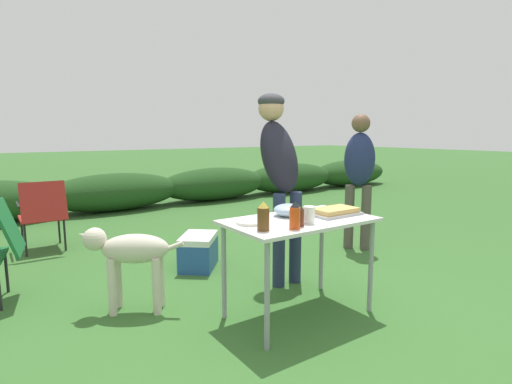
# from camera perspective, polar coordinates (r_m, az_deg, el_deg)

# --- Properties ---
(ground_plane) EXTENTS (60.00, 60.00, 0.00)m
(ground_plane) POSITION_cam_1_polar(r_m,az_deg,el_deg) (3.20, 6.02, -16.93)
(ground_plane) COLOR #336028
(shrub_hedge) EXTENTS (14.40, 0.90, 0.66)m
(shrub_hedge) POSITION_cam_1_polar(r_m,az_deg,el_deg) (7.48, -19.48, 0.01)
(shrub_hedge) COLOR #1E4219
(shrub_hedge) RESTS_ON ground
(folding_table) EXTENTS (1.10, 0.64, 0.74)m
(folding_table) POSITION_cam_1_polar(r_m,az_deg,el_deg) (2.97, 6.22, -5.30)
(folding_table) COLOR silver
(folding_table) RESTS_ON ground
(food_tray) EXTENTS (0.39, 0.24, 0.06)m
(food_tray) POSITION_cam_1_polar(r_m,az_deg,el_deg) (3.13, 11.20, -2.78)
(food_tray) COLOR #9E9EA3
(food_tray) RESTS_ON folding_table
(plate_stack) EXTENTS (0.20, 0.20, 0.02)m
(plate_stack) POSITION_cam_1_polar(r_m,az_deg,el_deg) (2.79, -0.81, -4.35)
(plate_stack) COLOR white
(plate_stack) RESTS_ON folding_table
(mixing_bowl) EXTENTS (0.23, 0.23, 0.09)m
(mixing_bowl) POSITION_cam_1_polar(r_m,az_deg,el_deg) (3.04, 4.62, -2.59)
(mixing_bowl) COLOR #99B2CC
(mixing_bowl) RESTS_ON folding_table
(paper_cup_stack) EXTENTS (0.08, 0.08, 0.12)m
(paper_cup_stack) POSITION_cam_1_polar(r_m,az_deg,el_deg) (2.81, 7.59, -3.27)
(paper_cup_stack) COLOR white
(paper_cup_stack) RESTS_ON folding_table
(bbq_sauce_bottle) EXTENTS (0.07, 0.07, 0.15)m
(bbq_sauce_bottle) POSITION_cam_1_polar(r_m,az_deg,el_deg) (2.72, 6.12, -3.36)
(bbq_sauce_bottle) COLOR #562314
(bbq_sauce_bottle) RESTS_ON folding_table
(hot_sauce_bottle) EXTENTS (0.07, 0.07, 0.19)m
(hot_sauce_bottle) POSITION_cam_1_polar(r_m,az_deg,el_deg) (2.63, 5.56, -3.40)
(hot_sauce_bottle) COLOR #CC4214
(hot_sauce_bottle) RESTS_ON folding_table
(beer_bottle) EXTENTS (0.08, 0.08, 0.19)m
(beer_bottle) POSITION_cam_1_polar(r_m,az_deg,el_deg) (2.58, 1.05, -3.54)
(beer_bottle) COLOR brown
(beer_bottle) RESTS_ON folding_table
(standing_person_in_red_jacket) EXTENTS (0.35, 0.49, 1.72)m
(standing_person_in_red_jacket) POSITION_cam_1_polar(r_m,az_deg,el_deg) (3.61, 3.33, 4.21)
(standing_person_in_red_jacket) COLOR #232D4C
(standing_person_in_red_jacket) RESTS_ON ground
(standing_person_in_dark_puffer) EXTENTS (0.41, 0.43, 1.58)m
(standing_person_in_dark_puffer) POSITION_cam_1_polar(r_m,az_deg,el_deg) (4.79, 14.53, 3.21)
(standing_person_in_dark_puffer) COLOR #4C473D
(standing_person_in_dark_puffer) RESTS_ON ground
(dog) EXTENTS (0.72, 0.49, 0.66)m
(dog) POSITION_cam_1_polar(r_m,az_deg,el_deg) (3.22, -17.67, -8.34)
(dog) COLOR beige
(dog) RESTS_ON ground
(camp_chair_green_behind_table) EXTENTS (0.49, 0.59, 0.83)m
(camp_chair_green_behind_table) POSITION_cam_1_polar(r_m,az_deg,el_deg) (5.19, -28.18, -2.55)
(camp_chair_green_behind_table) COLOR maroon
(camp_chair_green_behind_table) RESTS_ON ground
(cooler_box) EXTENTS (0.55, 0.57, 0.34)m
(cooler_box) POSITION_cam_1_polar(r_m,az_deg,el_deg) (4.16, -8.21, -8.37)
(cooler_box) COLOR #234C93
(cooler_box) RESTS_ON ground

